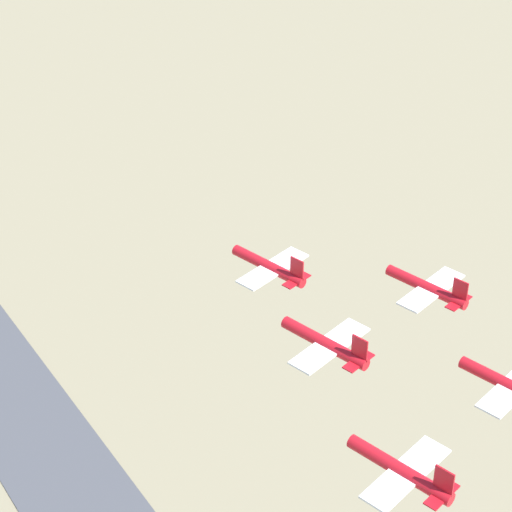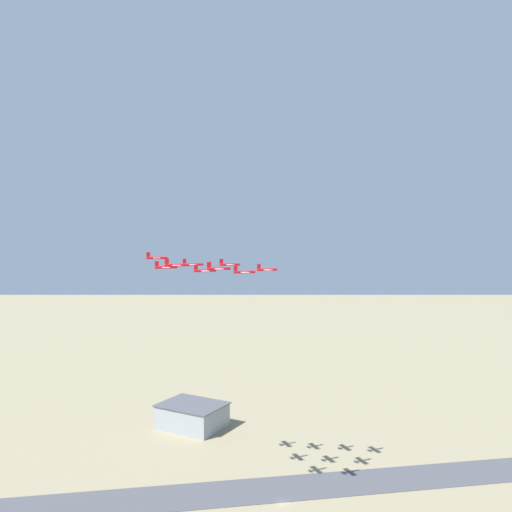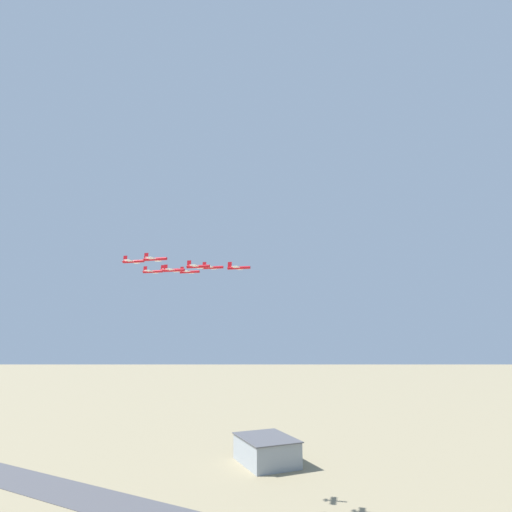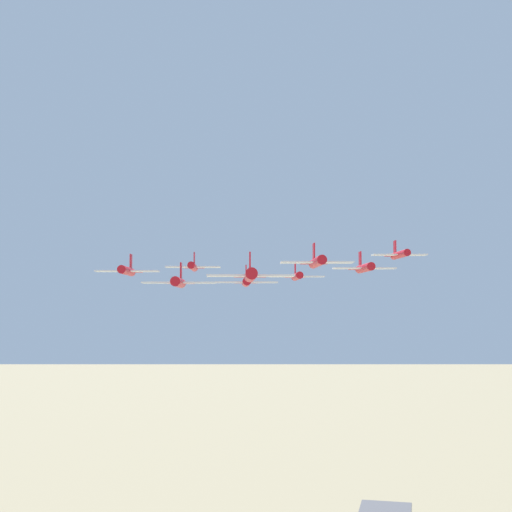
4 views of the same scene
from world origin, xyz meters
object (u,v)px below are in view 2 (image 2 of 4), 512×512
object	(u,v)px
jet_3	(192,264)
jet_7	(165,267)
jet_2	(244,272)
jet_5	(218,269)
jet_6	(156,258)
hangar	(192,416)
jet_1	(229,264)
jet_0	(266,270)
jet_8	(176,265)
jet_4	(204,271)

from	to	relation	value
jet_3	jet_7	world-z (taller)	jet_3
jet_2	jet_5	world-z (taller)	jet_5
jet_6	jet_7	xyz separation A→B (m)	(-12.26, 9.13, -3.24)
hangar	jet_7	world-z (taller)	jet_7
hangar	jet_3	xyz separation A→B (m)	(-39.72, 53.62, 84.56)
jet_5	jet_1	bearing A→B (deg)	150.46
jet_0	jet_6	bearing A→B (deg)	-120.47
jet_8	jet_1	bearing A→B (deg)	120.47
hangar	jet_4	distance (m)	116.12
jet_1	jet_8	world-z (taller)	jet_8
jet_4	jet_1	bearing A→B (deg)	120.47
jet_6	jet_8	xyz separation A→B (m)	(-24.52, 18.25, -1.85)
jet_5	jet_3	bearing A→B (deg)	180.00
jet_2	jet_4	size ratio (longest dim) A/B	1.00
jet_4	jet_3	bearing A→B (deg)	180.00
hangar	jet_5	bearing A→B (deg)	131.79
hangar	jet_1	distance (m)	110.95
jet_2	jet_4	world-z (taller)	jet_4
jet_5	jet_6	bearing A→B (deg)	-161.22
hangar	jet_0	bearing A→B (deg)	148.17
jet_0	jet_4	size ratio (longest dim) A/B	1.00
jet_4	jet_5	distance (m)	15.35
jet_1	jet_7	distance (m)	25.99
jet_0	jet_3	world-z (taller)	jet_3
jet_5	jet_7	xyz separation A→B (m)	(26.15, -3.27, -0.19)
jet_1	jet_7	size ratio (longest dim) A/B	1.00
jet_3	jet_5	bearing A→B (deg)	-0.00
hangar	jet_6	size ratio (longest dim) A/B	4.28
jet_8	jet_6	bearing A→B (deg)	180.00
jet_0	jet_2	xyz separation A→B (m)	(1.63, 14.99, -0.29)
jet_4	jet_0	bearing A→B (deg)	90.00
jet_3	jet_4	size ratio (longest dim) A/B	1.00
jet_6	jet_8	distance (m)	30.63
jet_1	jet_8	xyz separation A→B (m)	(3.25, 29.97, 0.76)
hangar	jet_7	size ratio (longest dim) A/B	4.28
hangar	jet_6	world-z (taller)	jet_6
jet_1	jet_3	distance (m)	15.07
jet_0	hangar	bearing A→B (deg)	-175.17
jet_1	hangar	bearing A→B (deg)	174.96
jet_2	jet_5	size ratio (longest dim) A/B	1.00
jet_1	jet_2	distance (m)	15.45
jet_1	jet_5	size ratio (longest dim) A/B	1.00
hangar	jet_1	world-z (taller)	jet_1
jet_0	jet_1	size ratio (longest dim) A/B	1.00
hangar	jet_6	xyz separation A→B (m)	(-25.84, 59.48, 87.20)
jet_3	jet_5	distance (m)	30.57
jet_3	jet_5	world-z (taller)	jet_3
hangar	jet_4	world-z (taller)	jet_4
jet_4	jet_8	bearing A→B (deg)	-59.53
jet_4	jet_7	distance (m)	15.12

